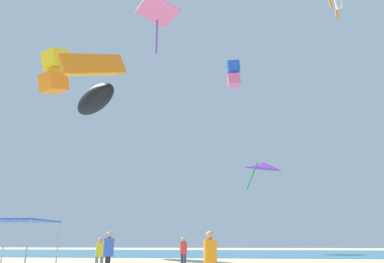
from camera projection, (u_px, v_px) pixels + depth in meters
ocean_strip at (214, 253)px, 41.05m from camera, size 110.00×24.14×0.03m
canopy_tent at (18, 223)px, 17.27m from camera, size 3.10×3.05×2.47m
person_near_tent at (108, 250)px, 14.69m from camera, size 0.44×0.49×1.86m
person_leftmost at (183, 250)px, 19.08m from camera, size 0.40×0.40×1.67m
person_central at (210, 255)px, 11.10m from camera, size 0.48×0.43×1.80m
person_rightmost at (100, 252)px, 16.62m from camera, size 0.39×0.39×1.64m
kite_box_blue at (234, 74)px, 33.32m from camera, size 1.30×1.23×2.49m
kite_parafoil_orange at (94, 65)px, 22.20m from camera, size 3.42×3.46×2.79m
kite_diamond_pink at (157, 13)px, 29.85m from camera, size 4.22×4.23×4.45m
kite_inflatable_black at (95, 100)px, 38.28m from camera, size 7.99×8.42×3.47m
kite_delta_purple at (263, 166)px, 43.36m from camera, size 6.52×6.53×3.86m
kite_box_yellow at (55, 71)px, 25.35m from camera, size 2.17×2.28×3.48m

